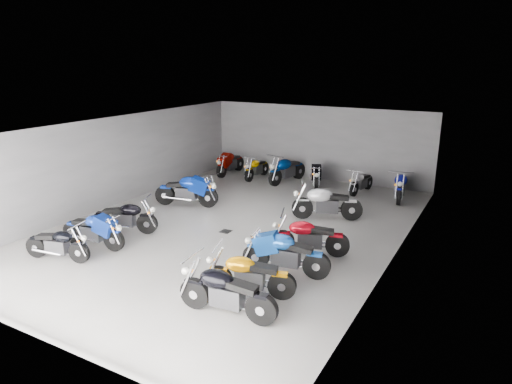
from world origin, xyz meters
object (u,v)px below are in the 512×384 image
motorcycle_left_c (125,217)px  motorcycle_right_d (309,237)px  motorcycle_left_a (58,244)px  motorcycle_right_c (285,254)px  drain_grate (226,231)px  motorcycle_back_d (316,175)px  motorcycle_left_e (187,191)px  motorcycle_right_a (226,292)px  motorcycle_right_b (249,275)px  motorcycle_back_f (401,185)px  motorcycle_back_e (361,182)px  motorcycle_right_f (326,203)px  motorcycle_left_f (201,187)px  motorcycle_back_b (256,168)px  motorcycle_back_c (287,170)px  motorcycle_left_b (93,230)px  motorcycle_back_a (230,163)px

motorcycle_left_c → motorcycle_right_d: motorcycle_right_d is taller
motorcycle_left_a → motorcycle_right_c: bearing=97.9°
drain_grate → motorcycle_back_d: size_ratio=0.16×
motorcycle_left_e → motorcycle_right_a: motorcycle_left_e is taller
motorcycle_left_a → motorcycle_right_b: bearing=85.1°
motorcycle_back_f → motorcycle_back_e: bearing=-13.5°
drain_grate → motorcycle_left_e: bearing=150.1°
motorcycle_back_d → motorcycle_left_a: bearing=48.2°
motorcycle_right_d → motorcycle_right_f: 3.00m
motorcycle_left_f → motorcycle_back_d: (3.22, 3.71, 0.06)m
motorcycle_left_e → motorcycle_right_b: 6.94m
motorcycle_left_e → motorcycle_back_b: size_ratio=1.15×
motorcycle_left_c → motorcycle_back_c: size_ratio=0.85×
motorcycle_left_a → motorcycle_left_c: motorcycle_left_c is taller
motorcycle_right_c → motorcycle_back_f: bearing=-17.7°
motorcycle_right_a → motorcycle_left_e: bearing=38.4°
motorcycle_right_d → motorcycle_back_f: motorcycle_back_f is taller
motorcycle_right_a → motorcycle_back_f: (1.37, 10.15, 0.01)m
motorcycle_left_c → motorcycle_back_d: size_ratio=1.00×
motorcycle_left_b → motorcycle_right_f: motorcycle_right_f is taller
motorcycle_right_a → motorcycle_right_c: bearing=-10.3°
motorcycle_back_a → motorcycle_right_f: bearing=147.5°
motorcycle_left_b → motorcycle_left_c: size_ratio=1.06×
motorcycle_left_b → motorcycle_left_f: bearing=175.1°
drain_grate → motorcycle_right_d: bearing=-6.8°
motorcycle_right_c → motorcycle_right_f: motorcycle_right_f is taller
motorcycle_right_c → motorcycle_back_e: bearing=-6.3°
motorcycle_right_f → motorcycle_back_c: bearing=17.5°
motorcycle_right_f → motorcycle_back_e: 3.63m
motorcycle_back_e → motorcycle_back_f: bearing=-175.6°
motorcycle_left_f → motorcycle_back_e: size_ratio=0.99×
motorcycle_back_b → motorcycle_left_f: bearing=83.3°
motorcycle_left_b → motorcycle_right_d: 6.06m
motorcycle_left_b → motorcycle_right_b: 5.22m
motorcycle_right_f → motorcycle_right_b: bearing=159.6°
motorcycle_left_c → motorcycle_back_a: 7.93m
motorcycle_right_c → motorcycle_left_a: bearing=102.0°
motorcycle_right_b → motorcycle_back_c: (-3.45, 9.31, 0.06)m
motorcycle_back_e → motorcycle_right_a: bearing=100.1°
drain_grate → motorcycle_back_e: 6.69m
motorcycle_back_a → motorcycle_back_b: motorcycle_back_a is taller
motorcycle_left_a → motorcycle_right_d: size_ratio=0.92×
motorcycle_left_e → motorcycle_right_b: size_ratio=1.12×
motorcycle_right_a → motorcycle_left_f: bearing=34.4°
motorcycle_right_a → motorcycle_back_a: motorcycle_right_a is taller
motorcycle_left_a → motorcycle_right_d: 6.69m
motorcycle_back_a → motorcycle_back_c: bearing=177.6°
motorcycle_back_d → motorcycle_right_b: bearing=78.7°
motorcycle_left_b → motorcycle_right_d: (5.53, 2.47, 0.01)m
motorcycle_left_c → motorcycle_left_b: bearing=-21.1°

